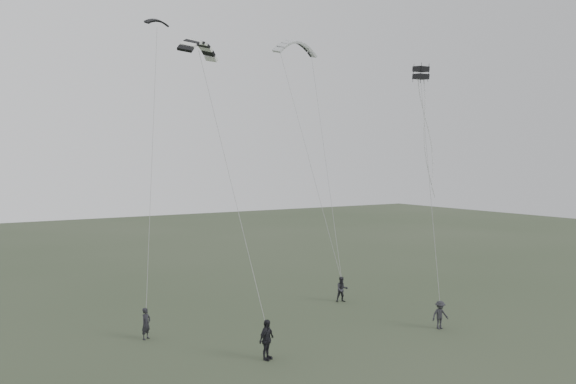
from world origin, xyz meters
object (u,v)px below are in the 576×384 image
kite_dark_small (157,21)px  kite_box (421,73)px  flyer_left (146,324)px  flyer_far (440,315)px  flyer_right (342,289)px  kite_striped (199,42)px  flyer_center (267,340)px  kite_pale_large (296,42)px

kite_dark_small → kite_box: size_ratio=1.83×
flyer_left → flyer_far: (13.72, -6.46, -0.04)m
flyer_left → flyer_far: bearing=-59.7°
flyer_right → kite_striped: bearing=-149.5°
kite_striped → kite_box: 13.39m
flyer_left → kite_dark_small: 16.73m
flyer_left → flyer_far: flyer_left is taller
flyer_center → kite_box: (12.20, 2.96, 13.18)m
flyer_right → flyer_left: bearing=-154.2°
flyer_far → kite_pale_large: (0.12, 14.31, 16.87)m
flyer_left → flyer_far: 15.17m
kite_dark_small → kite_pale_large: (11.66, 3.60, 0.80)m
flyer_far → kite_dark_small: bearing=147.0°
flyer_right → flyer_center: size_ratio=0.88×
flyer_center → kite_pale_large: bearing=24.6°
flyer_right → kite_pale_large: size_ratio=0.45×
flyer_left → flyer_right: (12.84, 0.89, 0.01)m
kite_pale_large → kite_striped: 14.37m
flyer_center → kite_dark_small: kite_dark_small is taller
flyer_center → kite_box: bearing=-14.7°
kite_pale_large → kite_striped: (-11.21, -8.52, -2.84)m
kite_striped → flyer_left: bearing=127.2°
kite_pale_large → kite_striped: size_ratio=1.21×
flyer_right → flyer_center: flyer_center is taller
flyer_right → kite_box: (3.00, -3.63, 13.28)m
flyer_left → flyer_right: 12.88m
flyer_far → kite_dark_small: 22.50m
flyer_far → kite_striped: size_ratio=0.51×
flyer_far → kite_striped: kite_striped is taller
kite_pale_large → flyer_right: bearing=-101.1°
kite_pale_large → flyer_far: bearing=-93.4°
flyer_left → kite_dark_small: (2.18, 4.25, 16.03)m
flyer_center → flyer_far: flyer_center is taller
flyer_left → flyer_right: size_ratio=0.98×
flyer_far → kite_striped: bearing=162.3°
kite_dark_small → kite_box: kite_dark_small is taller
flyer_right → flyer_far: 7.40m
flyer_far → kite_dark_small: (-11.54, 10.71, 16.07)m
flyer_far → kite_box: kite_box is taller
flyer_far → kite_pale_large: kite_pale_large is taller
flyer_right → kite_dark_small: bearing=-175.7°
flyer_left → kite_striped: kite_striped is taller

